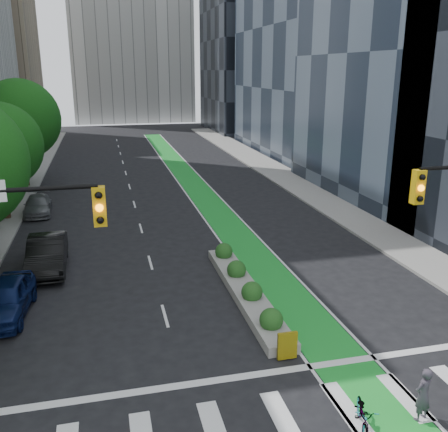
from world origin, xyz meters
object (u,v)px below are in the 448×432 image
median_planter (245,288)px  cyclist (423,394)px  bicycle (363,416)px  parked_car_left_near (6,299)px  parked_car_left_mid (47,254)px  parked_car_left_far (38,205)px

median_planter → cyclist: size_ratio=6.20×
bicycle → parked_car_left_near: (-10.74, 9.53, 0.30)m
median_planter → bicycle: bearing=-84.9°
parked_car_left_mid → parked_car_left_far: (-1.60, 10.76, -0.22)m
cyclist → parked_car_left_near: 15.78m
median_planter → bicycle: (0.80, -9.04, 0.10)m
median_planter → parked_car_left_mid: parked_car_left_mid is taller
parked_car_left_far → median_planter: bearing=-60.1°
parked_car_left_near → parked_car_left_mid: (1.18, 4.76, 0.08)m
median_planter → parked_car_left_near: bearing=177.2°
bicycle → cyclist: (1.84, 0.00, 0.36)m
cyclist → parked_car_left_mid: size_ratio=0.33×
median_planter → parked_car_left_mid: (-8.76, 5.25, 0.47)m
parked_car_left_near → parked_car_left_mid: parked_car_left_mid is taller
cyclist → parked_car_left_mid: bearing=-70.5°
cyclist → parked_car_left_near: (-12.58, 9.53, -0.06)m
parked_car_left_near → parked_car_left_far: parked_car_left_near is taller
median_planter → parked_car_left_near: parked_car_left_near is taller
bicycle → parked_car_left_mid: size_ratio=0.35×
parked_car_left_mid → median_planter: bearing=-32.0°
median_planter → cyclist: 9.43m
median_planter → parked_car_left_mid: bearing=149.1°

